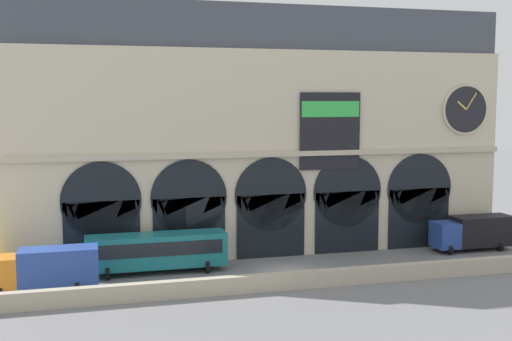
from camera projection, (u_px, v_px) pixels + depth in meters
name	position (u px, v px, depth m)	size (l,w,h in m)	color
ground_plane	(288.00, 272.00, 50.38)	(200.00, 200.00, 0.00)	slate
quay_parapet_wall	(307.00, 279.00, 46.03)	(90.00, 0.70, 1.26)	#B2A891
station_building	(265.00, 135.00, 55.98)	(44.13, 4.49, 21.79)	beige
box_truck_west	(46.00, 268.00, 45.02)	(7.50, 2.91, 3.12)	orange
bus_midwest	(157.00, 251.00, 49.99)	(11.00, 3.25, 3.10)	#19727A
box_truck_east	(473.00, 232.00, 57.52)	(7.50, 2.91, 3.12)	#28479E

